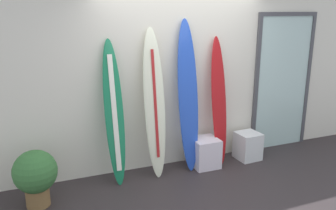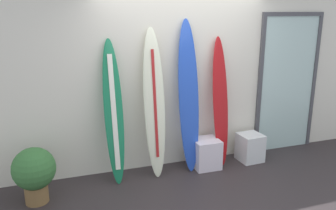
{
  "view_description": "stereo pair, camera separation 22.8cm",
  "coord_description": "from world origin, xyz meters",
  "px_view_note": "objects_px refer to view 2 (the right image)",
  "views": [
    {
      "loc": [
        -2.0,
        -3.32,
        2.26
      ],
      "look_at": [
        -0.29,
        0.95,
        1.0
      ],
      "focal_mm": 36.86,
      "sensor_mm": 36.0,
      "label": 1
    },
    {
      "loc": [
        -1.78,
        -3.39,
        2.26
      ],
      "look_at": [
        -0.29,
        0.95,
        1.0
      ],
      "focal_mm": 36.86,
      "sensor_mm": 36.0,
      "label": 2
    }
  ],
  "objects_px": {
    "surfboard_emerald": "(114,112)",
    "surfboard_ivory": "(154,104)",
    "surfboard_crimson": "(220,104)",
    "display_block_center": "(206,153)",
    "potted_plant": "(34,171)",
    "display_block_left": "(250,147)",
    "glass_door": "(287,81)",
    "surfboard_cobalt": "(189,97)"
  },
  "relations": [
    {
      "from": "surfboard_emerald",
      "to": "display_block_center",
      "type": "bearing_deg",
      "value": -2.71
    },
    {
      "from": "glass_door",
      "to": "surfboard_crimson",
      "type": "bearing_deg",
      "value": -171.81
    },
    {
      "from": "surfboard_emerald",
      "to": "surfboard_ivory",
      "type": "distance_m",
      "value": 0.57
    },
    {
      "from": "surfboard_ivory",
      "to": "surfboard_cobalt",
      "type": "relative_size",
      "value": 0.95
    },
    {
      "from": "surfboard_cobalt",
      "to": "potted_plant",
      "type": "bearing_deg",
      "value": -171.61
    },
    {
      "from": "display_block_center",
      "to": "glass_door",
      "type": "xyz_separation_m",
      "value": [
        1.55,
        0.27,
        0.94
      ]
    },
    {
      "from": "surfboard_crimson",
      "to": "glass_door",
      "type": "bearing_deg",
      "value": 8.19
    },
    {
      "from": "display_block_center",
      "to": "potted_plant",
      "type": "height_order",
      "value": "potted_plant"
    },
    {
      "from": "glass_door",
      "to": "potted_plant",
      "type": "distance_m",
      "value": 4.02
    },
    {
      "from": "display_block_center",
      "to": "surfboard_crimson",
      "type": "bearing_deg",
      "value": 18.97
    },
    {
      "from": "display_block_center",
      "to": "glass_door",
      "type": "height_order",
      "value": "glass_door"
    },
    {
      "from": "surfboard_ivory",
      "to": "potted_plant",
      "type": "distance_m",
      "value": 1.74
    },
    {
      "from": "surfboard_crimson",
      "to": "display_block_center",
      "type": "xyz_separation_m",
      "value": [
        -0.26,
        -0.09,
        -0.72
      ]
    },
    {
      "from": "surfboard_cobalt",
      "to": "display_block_center",
      "type": "distance_m",
      "value": 0.91
    },
    {
      "from": "surfboard_emerald",
      "to": "surfboard_crimson",
      "type": "height_order",
      "value": "surfboard_emerald"
    },
    {
      "from": "display_block_left",
      "to": "surfboard_cobalt",
      "type": "bearing_deg",
      "value": 175.15
    },
    {
      "from": "surfboard_crimson",
      "to": "potted_plant",
      "type": "xyz_separation_m",
      "value": [
        -2.62,
        -0.32,
        -0.53
      ]
    },
    {
      "from": "potted_plant",
      "to": "surfboard_emerald",
      "type": "bearing_deg",
      "value": 15.77
    },
    {
      "from": "surfboard_ivory",
      "to": "glass_door",
      "type": "distance_m",
      "value": 2.34
    },
    {
      "from": "glass_door",
      "to": "display_block_left",
      "type": "bearing_deg",
      "value": -160.96
    },
    {
      "from": "surfboard_ivory",
      "to": "surfboard_crimson",
      "type": "bearing_deg",
      "value": 1.3
    },
    {
      "from": "surfboard_crimson",
      "to": "surfboard_ivory",
      "type": "bearing_deg",
      "value": -178.7
    },
    {
      "from": "surfboard_emerald",
      "to": "display_block_left",
      "type": "bearing_deg",
      "value": -1.8
    },
    {
      "from": "display_block_left",
      "to": "display_block_center",
      "type": "height_order",
      "value": "display_block_center"
    },
    {
      "from": "display_block_left",
      "to": "potted_plant",
      "type": "bearing_deg",
      "value": -175.86
    },
    {
      "from": "surfboard_crimson",
      "to": "potted_plant",
      "type": "relative_size",
      "value": 2.73
    },
    {
      "from": "surfboard_ivory",
      "to": "surfboard_crimson",
      "type": "xyz_separation_m",
      "value": [
        1.02,
        0.02,
        -0.09
      ]
    },
    {
      "from": "surfboard_emerald",
      "to": "display_block_left",
      "type": "distance_m",
      "value": 2.21
    },
    {
      "from": "surfboard_cobalt",
      "to": "display_block_center",
      "type": "bearing_deg",
      "value": -17.96
    },
    {
      "from": "surfboard_crimson",
      "to": "potted_plant",
      "type": "distance_m",
      "value": 2.69
    },
    {
      "from": "surfboard_ivory",
      "to": "display_block_center",
      "type": "xyz_separation_m",
      "value": [
        0.77,
        -0.06,
        -0.81
      ]
    },
    {
      "from": "surfboard_crimson",
      "to": "display_block_left",
      "type": "distance_m",
      "value": 0.88
    },
    {
      "from": "potted_plant",
      "to": "display_block_left",
      "type": "bearing_deg",
      "value": 4.14
    },
    {
      "from": "surfboard_ivory",
      "to": "display_block_center",
      "type": "relative_size",
      "value": 4.74
    },
    {
      "from": "surfboard_ivory",
      "to": "potted_plant",
      "type": "height_order",
      "value": "surfboard_ivory"
    },
    {
      "from": "glass_door",
      "to": "potted_plant",
      "type": "relative_size",
      "value": 3.21
    },
    {
      "from": "surfboard_emerald",
      "to": "potted_plant",
      "type": "bearing_deg",
      "value": -164.23
    },
    {
      "from": "display_block_left",
      "to": "display_block_center",
      "type": "relative_size",
      "value": 0.98
    },
    {
      "from": "display_block_center",
      "to": "potted_plant",
      "type": "relative_size",
      "value": 0.62
    },
    {
      "from": "surfboard_cobalt",
      "to": "display_block_left",
      "type": "height_order",
      "value": "surfboard_cobalt"
    },
    {
      "from": "potted_plant",
      "to": "surfboard_crimson",
      "type": "bearing_deg",
      "value": 6.87
    },
    {
      "from": "surfboard_cobalt",
      "to": "display_block_left",
      "type": "relative_size",
      "value": 5.09
    }
  ]
}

